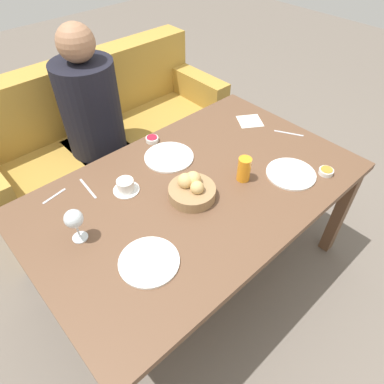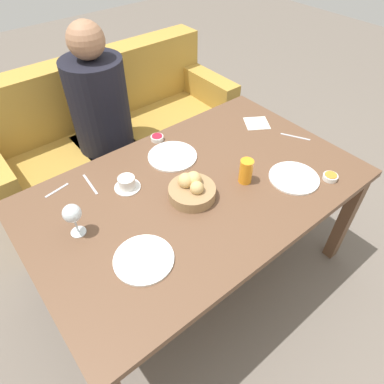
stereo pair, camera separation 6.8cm
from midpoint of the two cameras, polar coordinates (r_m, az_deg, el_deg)
name	(u,v)px [view 1 (the left image)]	position (r m, az deg, el deg)	size (l,w,h in m)	color
ground_plane	(195,269)	(2.17, -0.40, -12.79)	(10.00, 10.00, 0.00)	#6B6056
dining_table	(196,198)	(1.68, -0.50, -0.99)	(1.59, 0.99, 0.70)	brown
couch	(106,145)	(2.61, -14.86, 7.60)	(1.75, 0.70, 0.90)	#B28938
seated_person	(98,138)	(2.34, -16.28, 8.69)	(0.36, 0.47, 1.23)	#23232D
bread_basket	(192,189)	(1.55, -1.30, 0.42)	(0.22, 0.22, 0.11)	#99754C
plate_near_left	(149,262)	(1.36, -8.63, -11.42)	(0.24, 0.24, 0.01)	white
plate_near_right	(291,174)	(1.75, 15.09, 2.94)	(0.24, 0.24, 0.01)	white
plate_far_center	(169,157)	(1.80, -4.94, 5.81)	(0.26, 0.26, 0.01)	white
juice_glass	(244,169)	(1.64, 7.50, 3.78)	(0.06, 0.06, 0.12)	orange
wine_glass	(74,220)	(1.42, -20.39, -4.38)	(0.08, 0.08, 0.16)	silver
coffee_cup	(126,186)	(1.63, -12.17, 0.94)	(0.12, 0.12, 0.06)	white
jam_bowl_berry	(152,139)	(1.92, -7.69, 8.70)	(0.07, 0.07, 0.03)	white
jam_bowl_honey	(326,171)	(1.80, 20.45, 3.21)	(0.07, 0.07, 0.03)	white
fork_silver	(289,133)	(2.04, 14.89, 9.43)	(0.09, 0.15, 0.00)	#B7B7BC
knife_silver	(88,188)	(1.70, -18.06, 0.54)	(0.02, 0.16, 0.00)	#B7B7BC
spoon_coffee	(54,196)	(1.71, -23.03, -0.65)	(0.12, 0.03, 0.00)	#B7B7BC
napkin	(250,121)	(2.10, 8.69, 11.56)	(0.19, 0.19, 0.00)	silver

